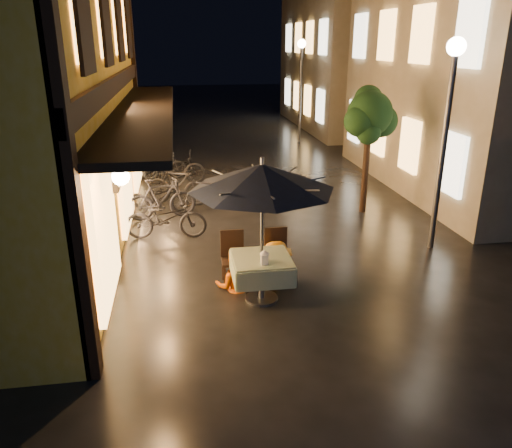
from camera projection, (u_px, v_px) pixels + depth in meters
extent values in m
plane|color=black|center=(320.00, 303.00, 8.38)|extent=(90.00, 90.00, 0.00)
cube|color=black|center=(115.00, 84.00, 10.44)|extent=(0.12, 11.00, 0.35)
cube|color=black|center=(144.00, 110.00, 10.72)|extent=(1.20, 10.50, 0.12)
cube|color=#FFB356|center=(80.00, 5.00, 6.75)|extent=(0.10, 0.90, 1.50)
cube|color=#FFB356|center=(103.00, 14.00, 9.07)|extent=(0.10, 0.90, 1.50)
cube|color=#FFB356|center=(117.00, 20.00, 11.39)|extent=(0.10, 0.90, 1.50)
cube|color=#FFB356|center=(127.00, 23.00, 13.71)|extent=(0.10, 0.90, 1.50)
cube|color=#FFB356|center=(104.00, 226.00, 7.86)|extent=(0.10, 2.20, 2.40)
cube|color=#FFB356|center=(124.00, 172.00, 11.10)|extent=(0.10, 2.20, 2.40)
cube|color=#FFB356|center=(135.00, 143.00, 14.35)|extent=(0.10, 2.20, 2.40)
cube|color=#FFB356|center=(452.00, 164.00, 11.40)|extent=(0.10, 1.00, 1.40)
cube|color=#FFB356|center=(470.00, 33.00, 10.44)|extent=(0.10, 1.00, 1.40)
cube|color=#FFB356|center=(409.00, 145.00, 13.44)|extent=(0.10, 1.00, 1.40)
cube|color=#FFB356|center=(421.00, 35.00, 12.48)|extent=(0.10, 1.00, 1.40)
cube|color=#FFB356|center=(378.00, 132.00, 15.48)|extent=(0.10, 1.00, 1.40)
cube|color=#FFB356|center=(386.00, 35.00, 14.52)|extent=(0.10, 1.00, 1.40)
cube|color=#FFB356|center=(354.00, 121.00, 17.52)|extent=(0.10, 1.00, 1.40)
cube|color=#FFB356|center=(360.00, 36.00, 16.56)|extent=(0.10, 1.00, 1.40)
cube|color=#A89E88|center=(370.00, 55.00, 24.95)|extent=(7.00, 10.00, 7.00)
cube|color=#FFB356|center=(320.00, 106.00, 21.60)|extent=(0.10, 1.00, 1.40)
cube|color=#FFB356|center=(323.00, 37.00, 20.64)|extent=(0.10, 1.00, 1.40)
cube|color=#FFB356|center=(307.00, 100.00, 23.64)|extent=(0.10, 1.00, 1.40)
cube|color=#FFB356|center=(310.00, 37.00, 22.68)|extent=(0.10, 1.00, 1.40)
cube|color=#FFB356|center=(297.00, 96.00, 25.68)|extent=(0.10, 1.00, 1.40)
cube|color=#FFB356|center=(298.00, 38.00, 24.72)|extent=(0.10, 1.00, 1.40)
cube|color=#FFB356|center=(288.00, 92.00, 27.72)|extent=(0.10, 1.00, 1.40)
cube|color=#FFB356|center=(289.00, 38.00, 26.76)|extent=(0.10, 1.00, 1.40)
cylinder|color=black|center=(365.00, 170.00, 12.52)|extent=(0.16, 0.16, 2.20)
sphere|color=black|center=(370.00, 114.00, 12.04)|extent=(1.10, 1.10, 1.10)
sphere|color=black|center=(381.00, 121.00, 12.25)|extent=(0.80, 0.80, 0.80)
sphere|color=black|center=(360.00, 121.00, 11.91)|extent=(0.76, 0.76, 0.76)
sphere|color=black|center=(368.00, 99.00, 12.22)|extent=(0.70, 0.70, 0.70)
sphere|color=black|center=(368.00, 132.00, 11.93)|extent=(0.60, 0.60, 0.60)
cylinder|color=#59595E|center=(442.00, 155.00, 9.98)|extent=(0.12, 0.12, 4.00)
sphere|color=#F9E1BD|center=(456.00, 47.00, 9.27)|extent=(0.36, 0.36, 0.36)
cylinder|color=#59595E|center=(300.00, 95.00, 21.11)|extent=(0.12, 0.12, 4.00)
sphere|color=#F9E1BD|center=(302.00, 44.00, 20.40)|extent=(0.36, 0.36, 0.36)
cylinder|color=#59595E|center=(262.00, 280.00, 8.40)|extent=(0.10, 0.10, 0.72)
cylinder|color=#59595E|center=(261.00, 298.00, 8.52)|extent=(0.56, 0.56, 0.04)
cube|color=#355E3D|center=(262.00, 259.00, 8.26)|extent=(0.95, 0.95, 0.06)
cube|color=#355E3D|center=(289.00, 266.00, 8.39)|extent=(0.04, 0.95, 0.33)
cube|color=#355E3D|center=(233.00, 270.00, 8.25)|extent=(0.04, 0.95, 0.33)
cube|color=#355E3D|center=(257.00, 257.00, 8.76)|extent=(0.95, 0.04, 0.33)
cube|color=#355E3D|center=(267.00, 281.00, 7.88)|extent=(0.95, 0.04, 0.33)
cylinder|color=#59595E|center=(262.00, 237.00, 8.13)|extent=(0.05, 0.05, 2.30)
cone|color=black|center=(262.00, 177.00, 7.78)|extent=(2.35, 2.35, 0.42)
cylinder|color=#59595E|center=(262.00, 161.00, 7.70)|extent=(0.06, 0.06, 0.12)
cube|color=black|center=(233.00, 261.00, 8.91)|extent=(0.42, 0.42, 0.05)
cube|color=black|center=(232.00, 244.00, 9.00)|extent=(0.42, 0.04, 0.55)
cylinder|color=black|center=(225.00, 278.00, 8.80)|extent=(0.04, 0.04, 0.43)
cylinder|color=black|center=(245.00, 277.00, 8.85)|extent=(0.04, 0.04, 0.43)
cylinder|color=black|center=(223.00, 269.00, 9.13)|extent=(0.04, 0.04, 0.43)
cylinder|color=black|center=(242.00, 268.00, 9.19)|extent=(0.04, 0.04, 0.43)
cube|color=black|center=(277.00, 258.00, 9.03)|extent=(0.42, 0.42, 0.05)
cube|color=black|center=(276.00, 241.00, 9.12)|extent=(0.42, 0.04, 0.55)
cylinder|color=black|center=(269.00, 275.00, 8.92)|extent=(0.04, 0.04, 0.43)
cylinder|color=black|center=(289.00, 273.00, 8.97)|extent=(0.04, 0.04, 0.43)
cylinder|color=black|center=(266.00, 266.00, 9.25)|extent=(0.04, 0.04, 0.43)
cylinder|color=black|center=(285.00, 265.00, 9.30)|extent=(0.04, 0.04, 0.43)
cube|color=white|center=(264.00, 259.00, 7.97)|extent=(0.11, 0.11, 0.18)
cube|color=#FFD88C|center=(264.00, 260.00, 7.97)|extent=(0.07, 0.07, 0.12)
cone|color=white|center=(264.00, 252.00, 7.93)|extent=(0.16, 0.16, 0.07)
imported|color=#E45900|center=(234.00, 250.00, 8.68)|extent=(0.77, 0.63, 1.45)
imported|color=orange|center=(276.00, 243.00, 8.83)|extent=(1.13, 0.84, 1.56)
imported|color=black|center=(166.00, 218.00, 11.02)|extent=(1.84, 0.78, 0.94)
imported|color=black|center=(161.00, 199.00, 12.22)|extent=(1.76, 0.81, 1.02)
imported|color=black|center=(159.00, 197.00, 12.52)|extent=(1.78, 0.75, 0.91)
imported|color=black|center=(177.00, 185.00, 13.34)|extent=(1.80, 1.12, 1.05)
imported|color=black|center=(174.00, 168.00, 15.28)|extent=(1.92, 0.77, 0.99)
imported|color=black|center=(163.00, 165.00, 15.81)|extent=(1.50, 0.57, 0.88)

